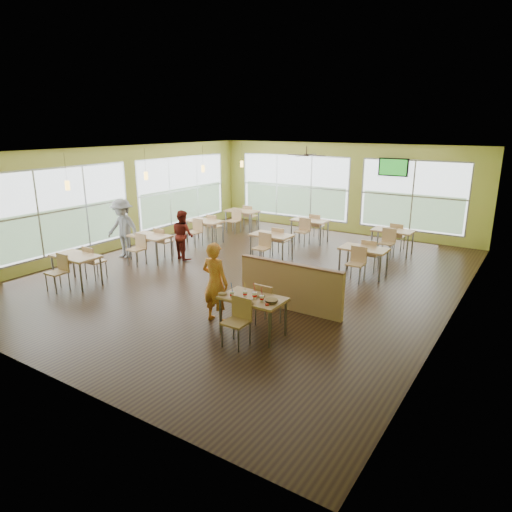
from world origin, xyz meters
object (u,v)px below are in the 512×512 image
half_wall_divider (290,286)px  man_plaid (215,282)px  food_basket (271,301)px  main_table (253,303)px

half_wall_divider → man_plaid: bearing=-125.8°
man_plaid → food_basket: (1.39, -0.15, -0.04)m
main_table → man_plaid: (-0.97, 0.11, 0.19)m
main_table → man_plaid: size_ratio=0.93×
half_wall_divider → man_plaid: 1.68m
half_wall_divider → food_basket: half_wall_divider is taller
man_plaid → half_wall_divider: bearing=-125.3°
half_wall_divider → food_basket: (0.42, -1.49, 0.26)m
half_wall_divider → man_plaid: man_plaid is taller
man_plaid → food_basket: man_plaid is taller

